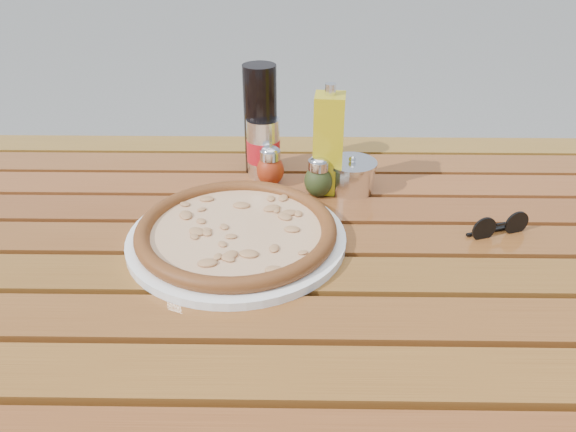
{
  "coord_description": "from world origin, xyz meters",
  "views": [
    {
      "loc": [
        0.01,
        -0.8,
        1.25
      ],
      "look_at": [
        0.0,
        0.02,
        0.78
      ],
      "focal_mm": 35.0,
      "sensor_mm": 36.0,
      "label": 1
    }
  ],
  "objects_px": {
    "table": "(288,274)",
    "sunglasses": "(499,227)",
    "pepper_shaker": "(270,166)",
    "olive_oil_cruet": "(328,143)",
    "parmesan_tin": "(351,175)",
    "pizza": "(236,230)",
    "dark_bottle": "(261,120)",
    "soda_can": "(263,148)",
    "plate": "(237,238)",
    "oregano_shaker": "(319,177)"
  },
  "relations": [
    {
      "from": "olive_oil_cruet",
      "to": "dark_bottle",
      "type": "bearing_deg",
      "value": 146.96
    },
    {
      "from": "pepper_shaker",
      "to": "olive_oil_cruet",
      "type": "xyz_separation_m",
      "value": [
        0.11,
        -0.02,
        0.06
      ]
    },
    {
      "from": "oregano_shaker",
      "to": "plate",
      "type": "bearing_deg",
      "value": -129.67
    },
    {
      "from": "plate",
      "to": "sunglasses",
      "type": "relative_size",
      "value": 3.32
    },
    {
      "from": "plate",
      "to": "oregano_shaker",
      "type": "bearing_deg",
      "value": 50.33
    },
    {
      "from": "pepper_shaker",
      "to": "sunglasses",
      "type": "distance_m",
      "value": 0.43
    },
    {
      "from": "table",
      "to": "pizza",
      "type": "bearing_deg",
      "value": -170.23
    },
    {
      "from": "plate",
      "to": "parmesan_tin",
      "type": "height_order",
      "value": "parmesan_tin"
    },
    {
      "from": "table",
      "to": "sunglasses",
      "type": "xyz_separation_m",
      "value": [
        0.36,
        0.01,
        0.09
      ]
    },
    {
      "from": "sunglasses",
      "to": "parmesan_tin",
      "type": "bearing_deg",
      "value": 126.59
    },
    {
      "from": "pizza",
      "to": "plate",
      "type": "bearing_deg",
      "value": -90.0
    },
    {
      "from": "olive_oil_cruet",
      "to": "parmesan_tin",
      "type": "bearing_deg",
      "value": 1.67
    },
    {
      "from": "olive_oil_cruet",
      "to": "parmesan_tin",
      "type": "distance_m",
      "value": 0.08
    },
    {
      "from": "dark_bottle",
      "to": "soda_can",
      "type": "relative_size",
      "value": 1.83
    },
    {
      "from": "table",
      "to": "sunglasses",
      "type": "bearing_deg",
      "value": 2.33
    },
    {
      "from": "pizza",
      "to": "table",
      "type": "bearing_deg",
      "value": 9.77
    },
    {
      "from": "pepper_shaker",
      "to": "oregano_shaker",
      "type": "xyz_separation_m",
      "value": [
        0.09,
        -0.05,
        0.0
      ]
    },
    {
      "from": "dark_bottle",
      "to": "parmesan_tin",
      "type": "distance_m",
      "value": 0.21
    },
    {
      "from": "soda_can",
      "to": "parmesan_tin",
      "type": "xyz_separation_m",
      "value": [
        0.17,
        -0.06,
        -0.03
      ]
    },
    {
      "from": "pepper_shaker",
      "to": "parmesan_tin",
      "type": "height_order",
      "value": "pepper_shaker"
    },
    {
      "from": "soda_can",
      "to": "pizza",
      "type": "bearing_deg",
      "value": -97.01
    },
    {
      "from": "dark_bottle",
      "to": "soda_can",
      "type": "height_order",
      "value": "dark_bottle"
    },
    {
      "from": "table",
      "to": "dark_bottle",
      "type": "bearing_deg",
      "value": 102.5
    },
    {
      "from": "parmesan_tin",
      "to": "sunglasses",
      "type": "height_order",
      "value": "parmesan_tin"
    },
    {
      "from": "soda_can",
      "to": "sunglasses",
      "type": "bearing_deg",
      "value": -29.17
    },
    {
      "from": "sunglasses",
      "to": "plate",
      "type": "bearing_deg",
      "value": 165.2
    },
    {
      "from": "dark_bottle",
      "to": "sunglasses",
      "type": "bearing_deg",
      "value": -30.98
    },
    {
      "from": "pepper_shaker",
      "to": "oregano_shaker",
      "type": "relative_size",
      "value": 1.0
    },
    {
      "from": "plate",
      "to": "soda_can",
      "type": "bearing_deg",
      "value": 82.99
    },
    {
      "from": "pizza",
      "to": "sunglasses",
      "type": "relative_size",
      "value": 3.21
    },
    {
      "from": "table",
      "to": "pizza",
      "type": "relative_size",
      "value": 4.02
    },
    {
      "from": "pepper_shaker",
      "to": "olive_oil_cruet",
      "type": "height_order",
      "value": "olive_oil_cruet"
    },
    {
      "from": "dark_bottle",
      "to": "oregano_shaker",
      "type": "bearing_deg",
      "value": -43.69
    },
    {
      "from": "pizza",
      "to": "parmesan_tin",
      "type": "height_order",
      "value": "parmesan_tin"
    },
    {
      "from": "oregano_shaker",
      "to": "olive_oil_cruet",
      "type": "height_order",
      "value": "olive_oil_cruet"
    },
    {
      "from": "soda_can",
      "to": "sunglasses",
      "type": "distance_m",
      "value": 0.47
    },
    {
      "from": "soda_can",
      "to": "olive_oil_cruet",
      "type": "bearing_deg",
      "value": -27.29
    },
    {
      "from": "pizza",
      "to": "soda_can",
      "type": "relative_size",
      "value": 2.9
    },
    {
      "from": "pizza",
      "to": "pepper_shaker",
      "type": "relative_size",
      "value": 4.25
    },
    {
      "from": "table",
      "to": "dark_bottle",
      "type": "height_order",
      "value": "dark_bottle"
    },
    {
      "from": "plate",
      "to": "soda_can",
      "type": "xyz_separation_m",
      "value": [
        0.03,
        0.26,
        0.05
      ]
    },
    {
      "from": "table",
      "to": "sunglasses",
      "type": "distance_m",
      "value": 0.37
    },
    {
      "from": "table",
      "to": "olive_oil_cruet",
      "type": "height_order",
      "value": "olive_oil_cruet"
    },
    {
      "from": "pepper_shaker",
      "to": "parmesan_tin",
      "type": "xyz_separation_m",
      "value": [
        0.16,
        -0.02,
        -0.01
      ]
    },
    {
      "from": "pizza",
      "to": "dark_bottle",
      "type": "xyz_separation_m",
      "value": [
        0.03,
        0.28,
        0.09
      ]
    },
    {
      "from": "pizza",
      "to": "olive_oil_cruet",
      "type": "height_order",
      "value": "olive_oil_cruet"
    },
    {
      "from": "plate",
      "to": "pizza",
      "type": "bearing_deg",
      "value": 90.0
    },
    {
      "from": "pepper_shaker",
      "to": "soda_can",
      "type": "bearing_deg",
      "value": 109.78
    },
    {
      "from": "oregano_shaker",
      "to": "pepper_shaker",
      "type": "bearing_deg",
      "value": 153.74
    },
    {
      "from": "table",
      "to": "pepper_shaker",
      "type": "relative_size",
      "value": 17.07
    }
  ]
}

